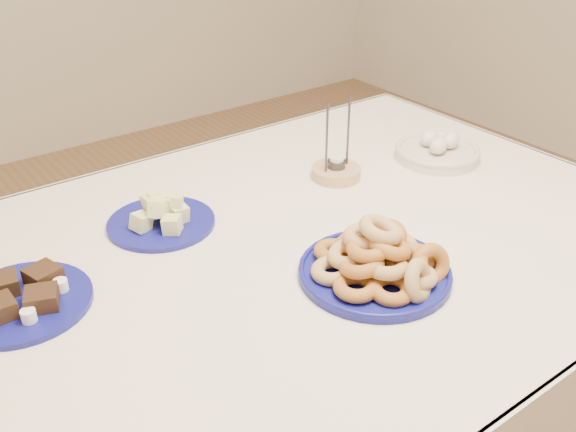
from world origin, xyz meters
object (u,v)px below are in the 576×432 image
(melon_plate, at_px, (161,215))
(candle_holder, at_px, (336,171))
(brownie_plate, at_px, (21,299))
(egg_bowl, at_px, (438,151))
(donut_platter, at_px, (378,261))
(dining_table, at_px, (274,292))

(melon_plate, xyz_separation_m, candle_holder, (0.45, -0.05, -0.01))
(brownie_plate, distance_m, candle_holder, 0.77)
(egg_bowl, bearing_deg, brownie_plate, 179.18)
(donut_platter, xyz_separation_m, egg_bowl, (0.49, 0.29, -0.01))
(donut_platter, height_order, brownie_plate, donut_platter)
(donut_platter, bearing_deg, melon_plate, 119.53)
(dining_table, xyz_separation_m, brownie_plate, (-0.46, 0.12, 0.12))
(melon_plate, height_order, brownie_plate, melon_plate)
(candle_holder, bearing_deg, melon_plate, 174.20)
(melon_plate, relative_size, egg_bowl, 1.01)
(melon_plate, relative_size, candle_holder, 1.39)
(melon_plate, bearing_deg, dining_table, -58.49)
(candle_holder, bearing_deg, dining_table, -150.97)
(donut_platter, xyz_separation_m, melon_plate, (-0.23, 0.41, -0.01))
(melon_plate, height_order, egg_bowl, melon_plate)
(brownie_plate, height_order, candle_holder, candle_holder)
(melon_plate, distance_m, brownie_plate, 0.34)
(brownie_plate, height_order, egg_bowl, egg_bowl)
(donut_platter, xyz_separation_m, brownie_plate, (-0.56, 0.31, -0.02))
(brownie_plate, xyz_separation_m, candle_holder, (0.77, 0.06, 0.01))
(melon_plate, distance_m, candle_holder, 0.45)
(candle_holder, bearing_deg, brownie_plate, -175.69)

